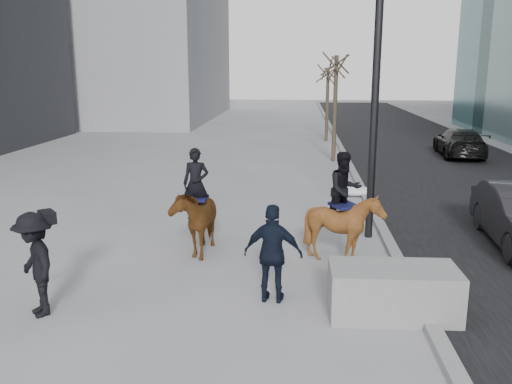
{
  "coord_description": "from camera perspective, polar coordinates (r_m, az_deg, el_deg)",
  "views": [
    {
      "loc": [
        0.86,
        -9.71,
        4.03
      ],
      "look_at": [
        0.0,
        1.2,
        1.5
      ],
      "focal_mm": 38.0,
      "sensor_mm": 36.0,
      "label": 1
    }
  ],
  "objects": [
    {
      "name": "ground",
      "position": [
        10.55,
        -0.52,
        -9.44
      ],
      "size": [
        120.0,
        120.0,
        0.0
      ],
      "primitive_type": "plane",
      "color": "gray",
      "rests_on": "ground"
    },
    {
      "name": "road",
      "position": [
        21.03,
        21.4,
        1.07
      ],
      "size": [
        8.0,
        90.0,
        0.01
      ],
      "primitive_type": "cube",
      "color": "black",
      "rests_on": "ground"
    },
    {
      "name": "curb",
      "position": [
        20.22,
        10.51,
        1.46
      ],
      "size": [
        0.25,
        90.0,
        0.12
      ],
      "primitive_type": "cube",
      "color": "gray",
      "rests_on": "ground"
    },
    {
      "name": "planter",
      "position": [
        9.35,
        14.22,
        -10.12
      ],
      "size": [
        2.1,
        1.08,
        0.83
      ],
      "primitive_type": "cube",
      "rotation": [
        0.0,
        0.0,
        0.02
      ],
      "color": "gray",
      "rests_on": "ground"
    },
    {
      "name": "car_far",
      "position": [
        26.74,
        20.64,
        4.92
      ],
      "size": [
        2.19,
        4.63,
        1.31
      ],
      "primitive_type": "imported",
      "rotation": [
        0.0,
        0.0,
        3.06
      ],
      "color": "black",
      "rests_on": "ground"
    },
    {
      "name": "tree_near",
      "position": [
        23.8,
        8.33,
        9.22
      ],
      "size": [
        1.2,
        1.2,
        5.03
      ],
      "primitive_type": null,
      "color": "#332B1E",
      "rests_on": "ground"
    },
    {
      "name": "tree_far",
      "position": [
        30.45,
        7.52,
        9.5
      ],
      "size": [
        1.2,
        1.2,
        4.45
      ],
      "primitive_type": null,
      "color": "#382E21",
      "rests_on": "ground"
    },
    {
      "name": "mounted_left",
      "position": [
        12.04,
        -6.38,
        -2.33
      ],
      "size": [
        0.83,
        1.79,
        2.31
      ],
      "color": "#512510",
      "rests_on": "ground"
    },
    {
      "name": "mounted_right",
      "position": [
        11.46,
        9.24,
        -2.82
      ],
      "size": [
        1.7,
        1.78,
        2.33
      ],
      "color": "#4D2C0F",
      "rests_on": "ground"
    },
    {
      "name": "feeder",
      "position": [
        9.43,
        1.82,
        -6.51
      ],
      "size": [
        1.07,
        0.92,
        1.75
      ],
      "color": "black",
      "rests_on": "ground"
    },
    {
      "name": "camera_crew",
      "position": [
        9.63,
        -22.21,
        -7.03
      ],
      "size": [
        1.23,
        1.29,
        1.75
      ],
      "color": "black",
      "rests_on": "ground"
    },
    {
      "name": "lamppost",
      "position": [
        12.94,
        12.79,
        16.98
      ],
      "size": [
        0.25,
        0.8,
        9.09
      ],
      "color": "black",
      "rests_on": "ground"
    },
    {
      "name": "snow_piles",
      "position": [
        12.86,
        12.56,
        -4.82
      ],
      "size": [
        1.34,
        9.11,
        0.34
      ],
      "color": "white",
      "rests_on": "ground"
    }
  ]
}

